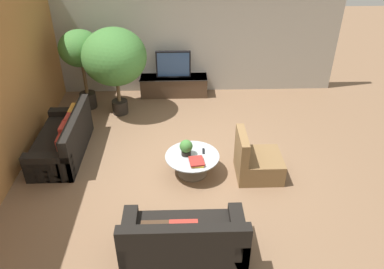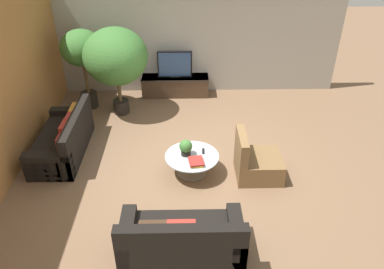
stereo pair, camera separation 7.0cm
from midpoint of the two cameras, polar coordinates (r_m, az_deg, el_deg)
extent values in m
plane|color=brown|center=(7.15, -0.17, -4.33)|extent=(24.00, 24.00, 0.00)
cube|color=#A39E93|center=(9.41, -0.78, 15.22)|extent=(7.40, 0.12, 3.00)
cube|color=#B2753D|center=(7.24, -27.15, 6.17)|extent=(0.12, 7.40, 3.00)
cube|color=#473323|center=(9.56, -2.98, 7.42)|extent=(1.66, 0.48, 0.50)
cube|color=#2D2823|center=(9.46, -3.02, 8.73)|extent=(1.69, 0.50, 0.02)
cube|color=black|center=(9.33, -3.08, 10.65)|extent=(0.85, 0.08, 0.66)
cube|color=navy|center=(9.29, -3.08, 10.56)|extent=(0.78, 0.00, 0.60)
cube|color=black|center=(9.45, -3.02, 8.85)|extent=(0.25, 0.13, 0.02)
cylinder|color=#756656|center=(6.89, -0.26, -5.85)|extent=(0.53, 0.53, 0.02)
cylinder|color=#756656|center=(6.78, -0.26, -4.66)|extent=(0.10, 0.10, 0.38)
cylinder|color=#A8B2B7|center=(6.66, -0.26, -3.31)|extent=(0.97, 0.97, 0.02)
cube|color=black|center=(7.73, -19.49, -1.44)|extent=(0.84, 1.85, 0.42)
cube|color=black|center=(7.42, -17.57, 1.29)|extent=(0.16, 1.85, 0.42)
cube|color=black|center=(8.37, -18.14, 2.04)|extent=(0.84, 0.20, 0.54)
cube|color=black|center=(7.06, -21.27, -4.75)|extent=(0.84, 0.20, 0.54)
cube|color=orange|center=(7.87, -17.89, 2.83)|extent=(0.15, 0.40, 0.37)
cube|color=#B23328|center=(7.61, -18.42, 1.64)|extent=(0.16, 0.39, 0.36)
cube|color=#B23328|center=(7.35, -18.99, 0.36)|extent=(0.13, 0.38, 0.34)
cube|color=#B23328|center=(7.12, -19.55, -1.26)|extent=(0.13, 0.28, 0.26)
cube|color=black|center=(5.43, -1.64, -16.05)|extent=(1.70, 0.84, 0.42)
cube|color=black|center=(4.89, -1.69, -15.76)|extent=(1.70, 0.16, 0.42)
cube|color=black|center=(5.43, 6.57, -15.35)|extent=(0.20, 0.84, 0.54)
cube|color=black|center=(5.44, -9.87, -15.60)|extent=(0.20, 0.84, 0.54)
cube|color=tan|center=(5.07, 2.60, -14.91)|extent=(0.29, 0.17, 0.28)
cube|color=#B23328|center=(5.03, -1.69, -14.73)|extent=(0.37, 0.18, 0.35)
cube|color=#422D1E|center=(5.05, -6.00, -14.77)|extent=(0.37, 0.18, 0.35)
cube|color=brown|center=(6.85, 9.83, -4.66)|extent=(0.80, 0.76, 0.40)
cube|color=brown|center=(6.55, 7.34, -1.74)|extent=(0.14, 0.76, 0.46)
cylinder|color=black|center=(9.32, -15.72, 5.09)|extent=(0.38, 0.38, 0.37)
cylinder|color=brown|center=(9.10, -16.21, 8.04)|extent=(0.08, 0.08, 0.69)
ellipsoid|color=#3D7533|center=(8.83, -16.95, 12.46)|extent=(0.93, 0.93, 0.81)
cylinder|color=black|center=(8.90, -11.11, 4.17)|extent=(0.36, 0.36, 0.31)
cylinder|color=brown|center=(8.73, -11.37, 6.36)|extent=(0.08, 0.08, 0.44)
ellipsoid|color=#3D7533|center=(8.41, -11.99, 11.52)|extent=(1.40, 1.40, 1.24)
cylinder|color=black|center=(6.66, -1.20, -2.79)|extent=(0.17, 0.17, 0.09)
sphere|color=#3D7533|center=(6.58, -1.21, -1.79)|extent=(0.23, 0.23, 0.23)
cube|color=gold|center=(6.47, 0.51, -4.31)|extent=(0.22, 0.28, 0.03)
cube|color=#A32823|center=(6.45, 0.39, -4.08)|extent=(0.28, 0.32, 0.03)
cube|color=black|center=(6.76, 1.46, -2.54)|extent=(0.05, 0.16, 0.02)
camera|label=1|loc=(0.04, -90.29, -0.18)|focal=35.00mm
camera|label=2|loc=(0.04, 89.71, 0.18)|focal=35.00mm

